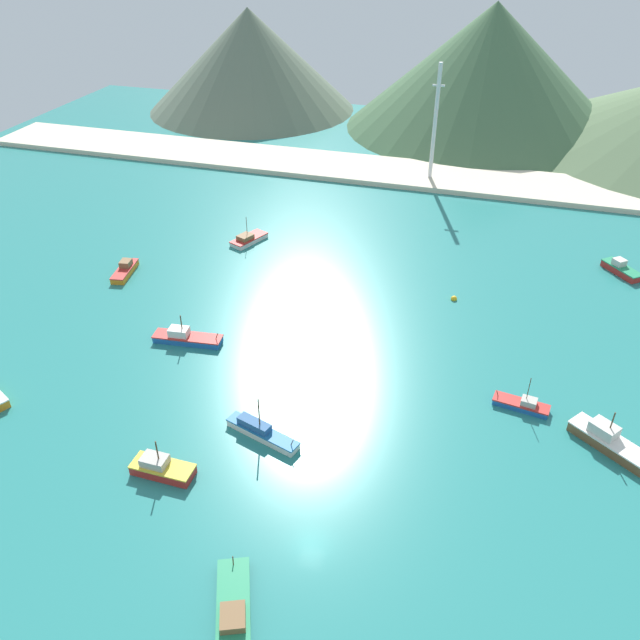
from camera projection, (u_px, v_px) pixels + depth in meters
name	position (u px, v px, depth m)	size (l,w,h in m)	color
ground	(372.00, 377.00, 92.16)	(260.00, 280.00, 0.50)	teal
fishing_boat_0	(261.00, 431.00, 81.22)	(10.67, 5.15, 6.13)	silver
fishing_boat_1	(609.00, 441.00, 79.46)	(10.35, 8.85, 5.41)	brown
fishing_boat_2	(621.00, 269.00, 116.62)	(7.04, 7.72, 2.47)	red
fishing_boat_3	(248.00, 239.00, 127.28)	(5.99, 8.59, 5.53)	silver
fishing_boat_4	(161.00, 468.00, 75.87)	(7.70, 3.02, 5.15)	red
fishing_boat_7	(522.00, 404.00, 85.81)	(7.66, 3.32, 5.25)	#1E5BA8
fishing_boat_8	(233.00, 611.00, 60.95)	(7.16, 11.23, 1.89)	#232328
fishing_boat_9	(186.00, 337.00, 98.57)	(10.99, 3.89, 4.77)	#1E5BA8
fishing_boat_10	(125.00, 270.00, 116.48)	(3.84, 8.40, 2.27)	orange
buoy_0	(454.00, 299.00, 109.25)	(1.05, 1.05, 1.05)	gold
beach_strip	(444.00, 177.00, 155.62)	(247.00, 18.46, 1.20)	beige
hill_west	(250.00, 60.00, 200.27)	(65.93, 65.93, 30.13)	#60705B
hill_central	(489.00, 68.00, 181.10)	(80.17, 80.17, 34.44)	#476B47
radio_tower	(435.00, 124.00, 147.19)	(2.75, 2.20, 27.45)	silver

